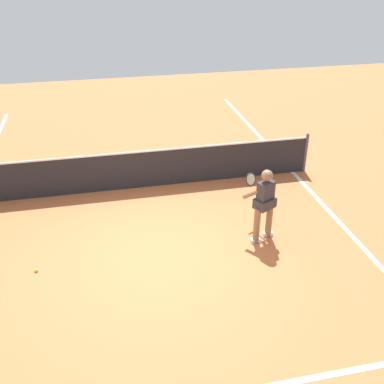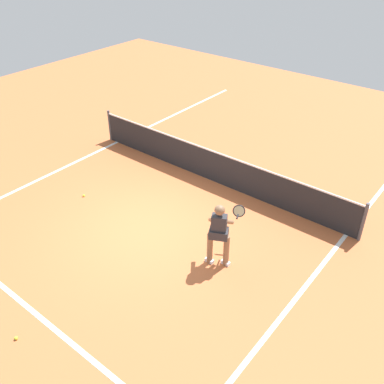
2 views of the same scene
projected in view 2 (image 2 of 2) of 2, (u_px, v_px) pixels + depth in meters
ground_plane at (146, 227)px, 10.63m from camera, size 26.52×26.52×0.00m
service_line_marking at (29, 308)px, 8.46m from camera, size 7.96×0.10×0.01m
sideline_left_marking at (48, 175)px, 12.71m from camera, size 0.10×18.40×0.01m
sideline_right_marking at (292, 304)px, 8.56m from camera, size 0.10×18.40×0.01m
court_net at (213, 166)px, 12.18m from camera, size 8.64×0.08×1.05m
tennis_player at (219, 232)px, 9.11m from camera, size 0.68×1.13×1.55m
tennis_ball_near at (16, 338)px, 7.84m from camera, size 0.07×0.07×0.07m
tennis_ball_mid at (84, 196)px, 11.75m from camera, size 0.07×0.07×0.07m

